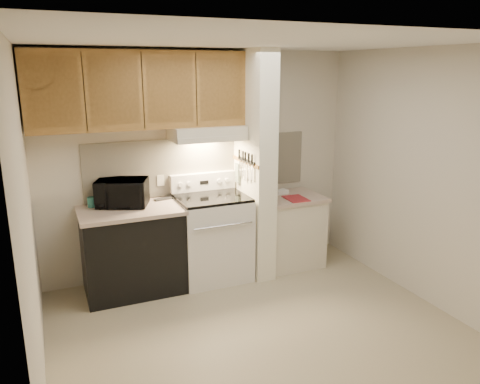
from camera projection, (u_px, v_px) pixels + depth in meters
floor at (256, 326)px, 4.30m from camera, size 3.60×3.60×0.00m
ceiling at (259, 41)px, 3.66m from camera, size 3.60×3.60×0.00m
wall_back at (201, 163)px, 5.32m from camera, size 3.60×2.50×0.02m
wall_left at (27, 221)px, 3.30m from camera, size 0.02×3.00×2.50m
wall_right at (420, 176)px, 4.67m from camera, size 0.02×3.00×2.50m
backsplash at (201, 165)px, 5.31m from camera, size 2.60×0.02×0.63m
range_body at (212, 238)px, 5.21m from camera, size 0.76×0.65×0.92m
oven_window at (223, 245)px, 4.92m from camera, size 0.50×0.01×0.30m
oven_handle at (224, 226)px, 4.83m from camera, size 0.65×0.02×0.02m
cooktop at (212, 197)px, 5.09m from camera, size 0.74×0.64×0.03m
range_backguard at (203, 182)px, 5.31m from camera, size 0.76×0.08×0.20m
range_display at (204, 182)px, 5.28m from camera, size 0.10×0.01×0.04m
range_knob_left_outer at (180, 185)px, 5.17m from camera, size 0.05×0.02×0.05m
range_knob_left_inner at (189, 184)px, 5.21m from camera, size 0.05×0.02×0.05m
range_knob_right_inner at (219, 181)px, 5.34m from camera, size 0.05×0.02×0.05m
range_knob_right_outer at (227, 180)px, 5.38m from camera, size 0.05×0.02×0.05m
dishwasher_front at (133, 252)px, 4.89m from camera, size 1.00×0.63×0.87m
left_countertop at (130, 210)px, 4.77m from camera, size 1.04×0.67×0.04m
spoon_rest at (164, 199)px, 5.10m from camera, size 0.22×0.11×0.01m
teal_jar at (92, 202)px, 4.82m from camera, size 0.11×0.11×0.10m
outlet at (161, 180)px, 5.15m from camera, size 0.08×0.01×0.12m
microwave at (122, 193)px, 4.83m from camera, size 0.60×0.51×0.28m
partition_pillar at (255, 165)px, 5.20m from camera, size 0.22×0.70×2.50m
pillar_trim at (245, 162)px, 5.14m from camera, size 0.01×0.70×0.04m
knife_strip at (246, 161)px, 5.09m from camera, size 0.02×0.42×0.04m
knife_blade_a at (252, 173)px, 4.96m from camera, size 0.01×0.03×0.16m
knife_handle_a at (252, 159)px, 4.92m from camera, size 0.02×0.02×0.10m
knife_blade_b at (249, 172)px, 5.04m from camera, size 0.01×0.04×0.18m
knife_handle_b at (249, 158)px, 4.99m from camera, size 0.02×0.02×0.10m
knife_blade_c at (245, 172)px, 5.12m from camera, size 0.01×0.04×0.20m
knife_handle_c at (245, 156)px, 5.08m from camera, size 0.02×0.02×0.10m
knife_blade_d at (243, 169)px, 5.17m from camera, size 0.01×0.04×0.16m
knife_handle_d at (243, 155)px, 5.13m from camera, size 0.02×0.02×0.10m
knife_blade_e at (240, 168)px, 5.25m from camera, size 0.01×0.04×0.18m
knife_handle_e at (239, 154)px, 5.23m from camera, size 0.02×0.02×0.10m
oven_mitt at (238, 173)px, 5.33m from camera, size 0.03×0.09×0.22m
right_cab_base at (289, 232)px, 5.59m from camera, size 0.70×0.60×0.81m
right_countertop at (290, 197)px, 5.48m from camera, size 0.74×0.64×0.04m
red_folder at (296, 199)px, 5.34m from camera, size 0.24×0.32×0.01m
white_box at (281, 192)px, 5.57m from camera, size 0.18×0.14×0.04m
range_hood at (207, 133)px, 5.02m from camera, size 0.78×0.44×0.15m
hood_lip at (214, 140)px, 4.85m from camera, size 0.78×0.04×0.06m
upper_cabinets at (139, 90)px, 4.68m from camera, size 2.18×0.33×0.77m
cab_door_a at (53, 92)px, 4.23m from camera, size 0.46×0.01×0.63m
cab_gap_a at (84, 92)px, 4.33m from camera, size 0.01×0.01×0.73m
cab_door_b at (114, 91)px, 4.44m from camera, size 0.46×0.01×0.63m
cab_gap_b at (143, 91)px, 4.54m from camera, size 0.01×0.01×0.73m
cab_door_c at (170, 90)px, 4.65m from camera, size 0.46×0.01×0.63m
cab_gap_c at (196, 90)px, 4.75m from camera, size 0.01×0.01×0.73m
cab_door_d at (221, 89)px, 4.85m from camera, size 0.46×0.01×0.63m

